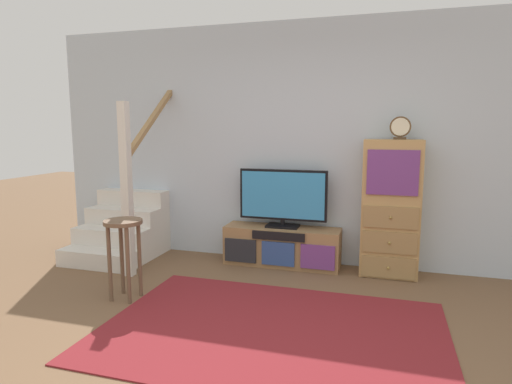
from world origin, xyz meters
name	(u,v)px	position (x,y,z in m)	size (l,w,h in m)	color
ground_plane	(248,373)	(0.00, 0.00, 0.00)	(20.00, 20.00, 0.00)	brown
back_wall	(314,145)	(0.00, 2.46, 1.35)	(6.40, 0.12, 2.70)	silver
area_rug	(272,330)	(0.00, 0.60, 0.01)	(2.60, 1.80, 0.01)	maroon
media_console	(282,246)	(-0.30, 2.19, 0.22)	(1.29, 0.38, 0.43)	#997047
television	(283,197)	(-0.30, 2.22, 0.78)	(0.99, 0.22, 0.65)	black
side_cabinet	(391,209)	(0.85, 2.20, 0.71)	(0.58, 0.38, 1.42)	tan
desk_clock	(400,128)	(0.90, 2.19, 1.54)	(0.21, 0.08, 0.23)	#4C3823
staircase	(131,222)	(-2.24, 2.20, 0.37)	(1.00, 1.36, 2.20)	silver
bar_stool_near	(124,241)	(-1.44, 0.85, 0.54)	(0.34, 0.34, 0.73)	brown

